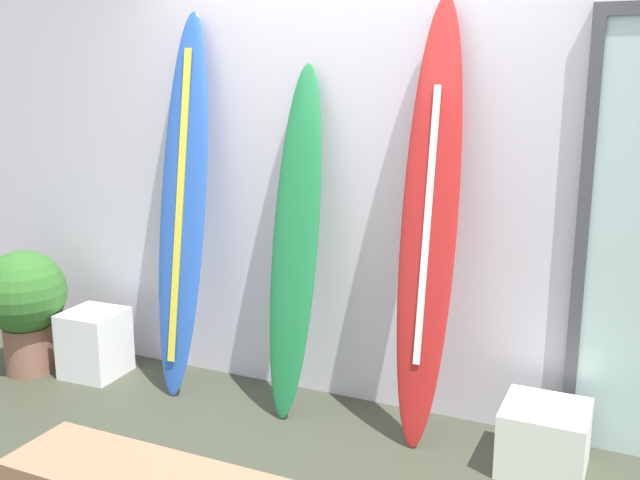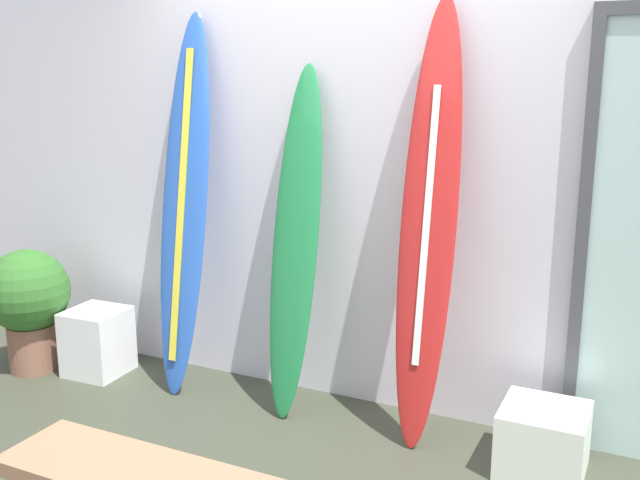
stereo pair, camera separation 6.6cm
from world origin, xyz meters
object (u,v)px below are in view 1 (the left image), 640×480
Objects in this scene: surfboard_crimson at (429,229)px; potted_plant at (24,301)px; surfboard_cobalt at (183,209)px; display_block_center at (544,438)px; surfboard_emerald at (295,245)px; display_block_left at (95,343)px.

potted_plant is at bearing -174.28° from surfboard_crimson.
surfboard_cobalt is 2.26m from display_block_center.
surfboard_emerald is at bearing 0.35° from surfboard_cobalt.
display_block_left is at bearing -170.01° from surfboard_cobalt.
surfboard_crimson is at bearing -0.36° from surfboard_emerald.
surfboard_cobalt reaches higher than display_block_left.
potted_plant is (-3.10, -0.15, 0.30)m from display_block_center.
surfboard_emerald reaches higher than display_block_center.
surfboard_emerald is at bearing 4.88° from display_block_left.
surfboard_crimson is (0.73, -0.00, 0.16)m from surfboard_emerald.
display_block_left is at bearing -175.12° from surfboard_emerald.
surfboard_crimson is (1.45, -0.00, 0.01)m from surfboard_cobalt.
surfboard_emerald is 0.75m from surfboard_crimson.
display_block_left is 0.50m from potted_plant.
display_block_center is at bearing 2.82° from potted_plant.
surfboard_emerald is at bearing 8.26° from potted_plant.
display_block_left is 0.53× the size of potted_plant.
potted_plant reaches higher than display_block_center.
display_block_center is at bearing 0.29° from display_block_left.
surfboard_emerald is (0.71, 0.00, -0.14)m from surfboard_cobalt.
display_block_left reaches higher than display_block_center.
surfboard_crimson is at bearing 3.02° from display_block_left.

